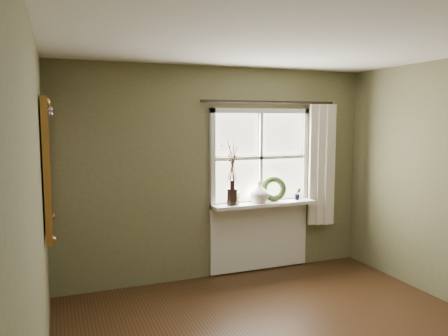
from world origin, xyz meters
name	(u,v)px	position (x,y,z in m)	size (l,w,h in m)	color
ceiling	(328,31)	(0.00, 0.00, 2.60)	(4.50, 4.50, 0.00)	silver
wall_back	(218,173)	(0.00, 2.30, 1.30)	(4.00, 0.10, 2.60)	#656342
wall_left	(28,232)	(-2.05, 0.00, 1.30)	(0.10, 4.50, 2.60)	#656342
window_frame	(260,158)	(0.55, 2.23, 1.48)	(1.36, 0.06, 1.24)	silver
window_sill	(264,204)	(0.55, 2.12, 0.90)	(1.36, 0.26, 0.04)	silver
window_apron	(260,236)	(0.55, 2.23, 0.46)	(1.36, 0.04, 0.88)	silver
dark_jug	(232,197)	(0.12, 2.12, 1.02)	(0.14, 0.14, 0.20)	black
cream_vase	(259,192)	(0.48, 2.12, 1.05)	(0.26, 0.26, 0.27)	beige
wreath	(274,192)	(0.71, 2.16, 1.04)	(0.32, 0.32, 0.08)	#31461F
potted_plant_left	(237,198)	(0.19, 2.12, 1.00)	(0.08, 0.06, 0.15)	#31461F
potted_plant_right	(298,194)	(1.04, 2.12, 1.00)	(0.09, 0.07, 0.16)	#31461F
curtain	(321,165)	(1.39, 2.13, 1.37)	(0.36, 0.12, 1.59)	beige
curtain_rod	(270,102)	(0.65, 2.17, 2.18)	(0.03, 0.03, 1.84)	black
gilt_mirror	(47,166)	(-1.96, 1.67, 1.53)	(0.10, 1.06, 1.27)	white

